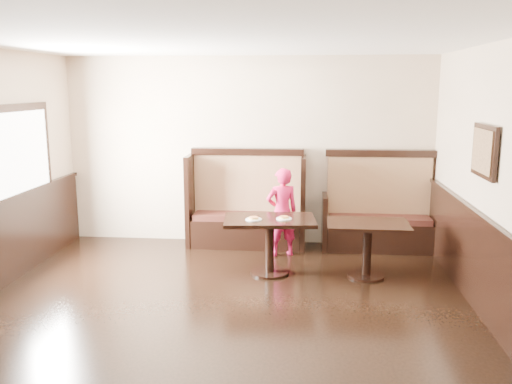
# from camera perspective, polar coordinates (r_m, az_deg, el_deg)

# --- Properties ---
(ground) EXTENTS (7.00, 7.00, 0.00)m
(ground) POSITION_cam_1_polar(r_m,az_deg,el_deg) (5.21, -5.07, -15.91)
(ground) COLOR black
(ground) RESTS_ON ground
(room_shell) EXTENTS (7.00, 7.00, 7.00)m
(room_shell) POSITION_cam_1_polar(r_m,az_deg,el_deg) (5.26, -7.86, -7.78)
(room_shell) COLOR #CBB093
(room_shell) RESTS_ON ground
(booth_main) EXTENTS (1.75, 0.72, 1.45)m
(booth_main) POSITION_cam_1_polar(r_m,az_deg,el_deg) (8.12, -0.99, -1.97)
(booth_main) COLOR black
(booth_main) RESTS_ON ground
(booth_neighbor) EXTENTS (1.65, 0.72, 1.45)m
(booth_neighbor) POSITION_cam_1_polar(r_m,az_deg,el_deg) (8.15, 12.77, -2.53)
(booth_neighbor) COLOR black
(booth_neighbor) RESTS_ON ground
(table_main) EXTENTS (1.20, 0.82, 0.72)m
(table_main) POSITION_cam_1_polar(r_m,az_deg,el_deg) (6.86, 1.45, -4.16)
(table_main) COLOR black
(table_main) RESTS_ON ground
(table_neighbor) EXTENTS (1.01, 0.67, 0.70)m
(table_neighbor) POSITION_cam_1_polar(r_m,az_deg,el_deg) (6.90, 11.66, -4.60)
(table_neighbor) COLOR black
(table_neighbor) RESTS_ON ground
(child) EXTENTS (0.53, 0.44, 1.25)m
(child) POSITION_cam_1_polar(r_m,az_deg,el_deg) (7.59, 2.75, -2.13)
(child) COLOR #CE164C
(child) RESTS_ON ground
(pizza_plate_left) EXTENTS (0.21, 0.21, 0.04)m
(pizza_plate_left) POSITION_cam_1_polar(r_m,az_deg,el_deg) (6.74, -0.25, -2.83)
(pizza_plate_left) COLOR white
(pizza_plate_left) RESTS_ON table_main
(pizza_plate_right) EXTENTS (0.20, 0.20, 0.04)m
(pizza_plate_right) POSITION_cam_1_polar(r_m,az_deg,el_deg) (6.79, 2.96, -2.75)
(pizza_plate_right) COLOR white
(pizza_plate_right) RESTS_ON table_main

